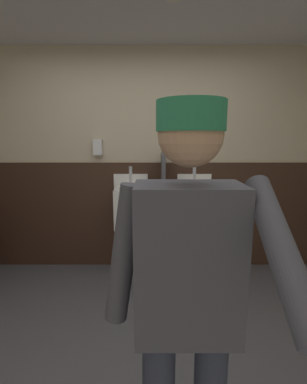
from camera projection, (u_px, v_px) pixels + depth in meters
The scene contains 8 objects.
ground_plane at pixel (134, 378), 1.87m from camera, with size 4.94×4.00×0.04m, color #4C4C51.
wall_back at pixel (143, 162), 3.35m from camera, with size 4.94×0.12×2.57m, color beige.
wainscot_band_back at pixel (143, 215), 3.40m from camera, with size 4.34×0.03×1.28m, color #382319.
urinal_left at pixel (131, 207), 3.23m from camera, with size 0.40×0.34×1.24m.
urinal_middle at pixel (195, 207), 3.23m from camera, with size 0.40×0.34×1.24m.
privacy_divider_panel at pixel (163, 194), 3.13m from camera, with size 0.04×0.40×0.90m, color #4C4C51.
person at pixel (187, 284), 1.09m from camera, with size 0.62×0.60×1.69m.
soap_dispenser at pixel (98, 147), 3.22m from camera, with size 0.10×0.07×0.18m, color silver.
Camera 1 is at (0.14, -1.60, 1.56)m, focal length 26.07 mm.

